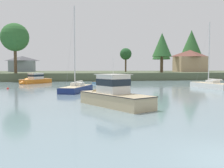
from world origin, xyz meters
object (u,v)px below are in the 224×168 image
(dinghy_maroon, at_px, (205,83))
(cruiser_sand, at_px, (110,98))
(dinghy_skyblue, at_px, (100,83))
(sailboat_navy, at_px, (77,90))
(mooring_buoy_red, at_px, (8,89))
(cruiser_orange, at_px, (34,81))
(sailboat_white, at_px, (211,87))

(dinghy_maroon, bearing_deg, cruiser_sand, -132.49)
(dinghy_skyblue, xyz_separation_m, sailboat_navy, (-5.64, -17.30, 0.09))
(cruiser_sand, bearing_deg, mooring_buoy_red, 122.91)
(cruiser_orange, distance_m, sailboat_navy, 22.81)
(cruiser_sand, distance_m, sailboat_white, 26.54)
(sailboat_white, distance_m, mooring_buoy_red, 33.98)
(dinghy_skyblue, height_order, dinghy_maroon, dinghy_skyblue)
(sailboat_white, bearing_deg, dinghy_maroon, 64.85)
(dinghy_skyblue, relative_size, cruiser_orange, 0.44)
(mooring_buoy_red, bearing_deg, sailboat_navy, -31.50)
(cruiser_orange, height_order, mooring_buoy_red, cruiser_orange)
(dinghy_skyblue, bearing_deg, mooring_buoy_red, -147.25)
(sailboat_navy, height_order, mooring_buoy_red, sailboat_navy)
(cruiser_orange, bearing_deg, sailboat_white, -29.97)
(dinghy_skyblue, bearing_deg, sailboat_navy, -108.05)
(sailboat_navy, xyz_separation_m, dinghy_maroon, (27.84, 13.51, -0.15))
(mooring_buoy_red, bearing_deg, sailboat_white, -6.29)
(cruiser_sand, relative_size, dinghy_maroon, 3.57)
(dinghy_skyblue, bearing_deg, sailboat_white, -39.77)
(cruiser_sand, distance_m, dinghy_skyblue, 31.56)
(dinghy_skyblue, xyz_separation_m, cruiser_orange, (-14.26, 3.81, 0.38))
(mooring_buoy_red, bearing_deg, cruiser_sand, -57.09)
(mooring_buoy_red, bearing_deg, dinghy_maroon, 10.01)
(sailboat_white, distance_m, cruiser_orange, 36.37)
(dinghy_skyblue, height_order, cruiser_orange, cruiser_orange)
(mooring_buoy_red, bearing_deg, cruiser_orange, 81.08)
(cruiser_sand, distance_m, sailboat_navy, 14.33)
(sailboat_navy, relative_size, dinghy_maroon, 4.86)
(cruiser_sand, height_order, sailboat_navy, sailboat_navy)
(cruiser_orange, bearing_deg, dinghy_maroon, -11.79)
(cruiser_orange, height_order, dinghy_maroon, cruiser_orange)
(dinghy_skyblue, distance_m, sailboat_navy, 18.20)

